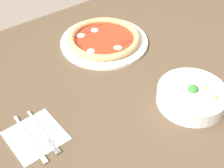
{
  "coord_description": "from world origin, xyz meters",
  "views": [
    {
      "loc": [
        0.62,
        0.64,
        1.45
      ],
      "look_at": [
        0.17,
        0.03,
        0.75
      ],
      "focal_mm": 50.0,
      "sensor_mm": 36.0,
      "label": 1
    }
  ],
  "objects_px": {
    "pizza": "(104,39)",
    "bowl": "(192,95)",
    "knife": "(28,136)",
    "fork": "(42,131)"
  },
  "relations": [
    {
      "from": "pizza",
      "to": "bowl",
      "type": "xyz_separation_m",
      "value": [
        -0.03,
        0.43,
        0.01
      ]
    },
    {
      "from": "bowl",
      "to": "knife",
      "type": "distance_m",
      "value": 0.52
    },
    {
      "from": "pizza",
      "to": "fork",
      "type": "bearing_deg",
      "value": 32.47
    },
    {
      "from": "fork",
      "to": "knife",
      "type": "distance_m",
      "value": 0.04
    },
    {
      "from": "bowl",
      "to": "fork",
      "type": "distance_m",
      "value": 0.48
    },
    {
      "from": "fork",
      "to": "pizza",
      "type": "bearing_deg",
      "value": 122.47
    },
    {
      "from": "pizza",
      "to": "knife",
      "type": "bearing_deg",
      "value": 29.36
    },
    {
      "from": "bowl",
      "to": "knife",
      "type": "xyz_separation_m",
      "value": [
        0.48,
        -0.18,
        -0.03
      ]
    },
    {
      "from": "bowl",
      "to": "fork",
      "type": "bearing_deg",
      "value": -21.48
    },
    {
      "from": "fork",
      "to": "knife",
      "type": "relative_size",
      "value": 0.94
    }
  ]
}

